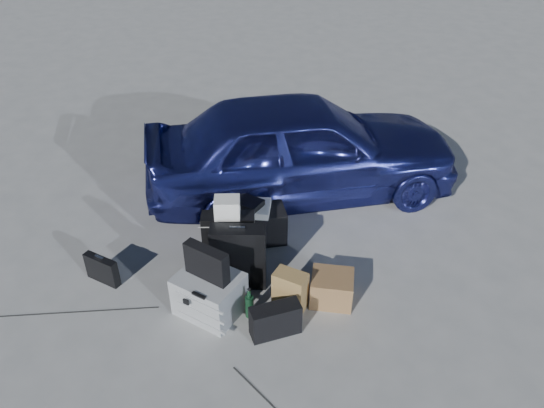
% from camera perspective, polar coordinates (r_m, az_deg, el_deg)
% --- Properties ---
extents(ground, '(60.00, 60.00, 0.00)m').
position_cam_1_polar(ground, '(5.26, -4.39, -10.47)').
color(ground, '#A4A5A0').
rests_on(ground, ground).
extents(car, '(4.07, 2.95, 1.29)m').
position_cam_1_polar(car, '(6.47, 3.20, 6.16)').
color(car, '#2F3590').
rests_on(car, ground).
extents(pelican_case, '(0.69, 0.62, 0.42)m').
position_cam_1_polar(pelican_case, '(5.06, -6.74, -9.59)').
color(pelican_case, '#A8ACAE').
rests_on(pelican_case, ground).
extents(laptop_bag, '(0.45, 0.25, 0.33)m').
position_cam_1_polar(laptop_bag, '(4.81, -7.04, -6.31)').
color(laptop_bag, black).
rests_on(laptop_bag, pelican_case).
extents(briefcase, '(0.39, 0.19, 0.30)m').
position_cam_1_polar(briefcase, '(5.63, -17.81, -6.73)').
color(briefcase, black).
rests_on(briefcase, ground).
extents(suitcase_left, '(0.56, 0.30, 0.69)m').
position_cam_1_polar(suitcase_left, '(5.22, -3.61, -5.70)').
color(suitcase_left, black).
rests_on(suitcase_left, ground).
extents(suitcase_right, '(0.56, 0.31, 0.64)m').
position_cam_1_polar(suitcase_right, '(5.47, -4.64, -3.93)').
color(suitcase_right, black).
rests_on(suitcase_right, ground).
extents(white_carton, '(0.29, 0.26, 0.20)m').
position_cam_1_polar(white_carton, '(5.21, -4.85, -0.38)').
color(white_carton, white).
rests_on(white_carton, suitcase_right).
extents(duffel_bag, '(0.87, 0.64, 0.40)m').
position_cam_1_polar(duffel_bag, '(5.85, -2.51, -2.41)').
color(duffel_bag, black).
rests_on(duffel_bag, ground).
extents(flat_box_white, '(0.48, 0.39, 0.08)m').
position_cam_1_polar(flat_box_white, '(5.72, -2.43, -0.42)').
color(flat_box_white, white).
rests_on(flat_box_white, duffel_bag).
extents(flat_box_black, '(0.36, 0.30, 0.07)m').
position_cam_1_polar(flat_box_black, '(5.67, -2.64, 0.12)').
color(flat_box_black, black).
rests_on(flat_box_black, flat_box_white).
extents(kraft_bag, '(0.34, 0.25, 0.41)m').
position_cam_1_polar(kraft_bag, '(5.06, 1.96, -9.30)').
color(kraft_bag, '#AF7D4C').
rests_on(kraft_bag, ground).
extents(cardboard_box, '(0.42, 0.38, 0.30)m').
position_cam_1_polar(cardboard_box, '(5.20, 6.45, -9.00)').
color(cardboard_box, '#9A6343').
rests_on(cardboard_box, ground).
extents(messenger_bag, '(0.48, 0.39, 0.32)m').
position_cam_1_polar(messenger_bag, '(4.86, 0.36, -12.39)').
color(messenger_bag, black).
rests_on(messenger_bag, ground).
extents(green_bottle, '(0.11, 0.11, 0.33)m').
position_cam_1_polar(green_bottle, '(5.01, -2.45, -10.60)').
color(green_bottle, '#11331D').
rests_on(green_bottle, ground).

